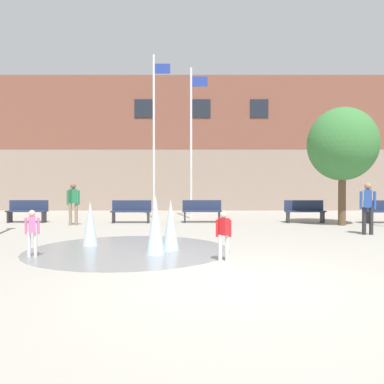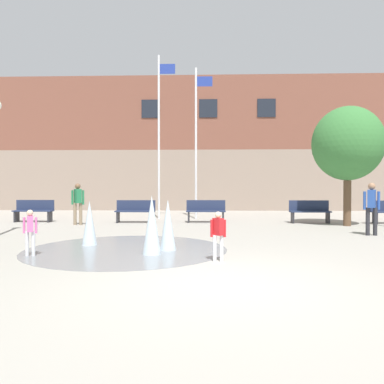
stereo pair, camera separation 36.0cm
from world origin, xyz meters
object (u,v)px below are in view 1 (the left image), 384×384
object	(u,v)px
park_bench_left_of_flagpoles	(133,211)
park_bench_far_left	(29,211)
park_bench_near_trashcan	(306,211)
flagpole_right	(193,138)
park_bench_under_right_flagpole	(203,211)
child_running	(34,229)
adult_in_red	(370,204)
child_in_fountain	(225,232)
flagpole_left	(156,132)
street_tree_near_building	(344,144)
teen_by_trashcan	(75,201)

from	to	relation	value
park_bench_left_of_flagpoles	park_bench_far_left	bearing A→B (deg)	178.20
park_bench_near_trashcan	flagpole_right	bearing A→B (deg)	157.91
park_bench_under_right_flagpole	park_bench_near_trashcan	bearing A→B (deg)	-1.34
child_running	adult_in_red	xyz separation A→B (m)	(8.74, 3.62, 0.35)
park_bench_near_trashcan	child_in_fountain	bearing A→B (deg)	-116.87
park_bench_far_left	park_bench_left_of_flagpoles	xyz separation A→B (m)	(4.27, -0.13, 0.00)
flagpole_left	street_tree_near_building	size ratio (longest dim) A/B	1.67
park_bench_under_right_flagpole	street_tree_near_building	size ratio (longest dim) A/B	0.36
teen_by_trashcan	adult_in_red	bearing A→B (deg)	37.57
park_bench_far_left	park_bench_left_of_flagpoles	world-z (taller)	same
flagpole_right	teen_by_trashcan	bearing A→B (deg)	-147.23
park_bench_left_of_flagpoles	street_tree_near_building	xyz separation A→B (m)	(8.16, -0.99, 2.59)
park_bench_left_of_flagpoles	child_running	size ratio (longest dim) A/B	1.62
park_bench_far_left	child_in_fountain	size ratio (longest dim) A/B	1.62
child_in_fountain	street_tree_near_building	xyz separation A→B (m)	(5.06, 6.78, 2.49)
park_bench_left_of_flagpoles	teen_by_trashcan	bearing A→B (deg)	-154.63
teen_by_trashcan	street_tree_near_building	bearing A→B (deg)	52.93
teen_by_trashcan	street_tree_near_building	distance (m)	10.42
flagpole_right	street_tree_near_building	size ratio (longest dim) A/B	1.54
flagpole_right	park_bench_far_left	bearing A→B (deg)	-165.07
teen_by_trashcan	street_tree_near_building	size ratio (longest dim) A/B	0.36
flagpole_left	park_bench_under_right_flagpole	bearing A→B (deg)	-39.89
park_bench_far_left	park_bench_under_right_flagpole	bearing A→B (deg)	0.21
park_bench_left_of_flagpoles	park_bench_near_trashcan	distance (m)	7.06
child_in_fountain	flagpole_left	size ratio (longest dim) A/B	0.13
teen_by_trashcan	child_in_fountain	xyz separation A→B (m)	(5.14, -6.80, -0.35)
park_bench_under_right_flagpole	child_in_fountain	size ratio (longest dim) A/B	1.62
park_bench_under_right_flagpole	child_running	world-z (taller)	child_running
park_bench_under_right_flagpole	street_tree_near_building	distance (m)	5.99
park_bench_far_left	park_bench_under_right_flagpole	size ratio (longest dim) A/B	1.00
park_bench_far_left	adult_in_red	xyz separation A→B (m)	(12.13, -3.84, 0.45)
adult_in_red	teen_by_trashcan	bearing A→B (deg)	-75.39
adult_in_red	flagpole_left	distance (m)	9.56
park_bench_under_right_flagpole	flagpole_left	distance (m)	4.45
flagpole_right	street_tree_near_building	distance (m)	6.43
child_in_fountain	flagpole_right	size ratio (longest dim) A/B	0.14
child_running	street_tree_near_building	size ratio (longest dim) A/B	0.22
flagpole_left	park_bench_far_left	bearing A→B (deg)	-160.36
child_in_fountain	flagpole_right	distance (m)	10.20
teen_by_trashcan	flagpole_right	bearing A→B (deg)	85.81
park_bench_under_right_flagpole	teen_by_trashcan	xyz separation A→B (m)	(-4.92, -1.13, 0.45)
park_bench_near_trashcan	flagpole_left	size ratio (longest dim) A/B	0.21
park_bench_near_trashcan	teen_by_trashcan	world-z (taller)	teen_by_trashcan
child_running	street_tree_near_building	xyz separation A→B (m)	(9.04, 6.34, 2.49)
park_bench_far_left	flagpole_right	world-z (taller)	flagpole_right
child_in_fountain	street_tree_near_building	bearing A→B (deg)	-77.93
park_bench_under_right_flagpole	park_bench_near_trashcan	world-z (taller)	same
park_bench_under_right_flagpole	park_bench_near_trashcan	distance (m)	4.19
park_bench_near_trashcan	child_running	distance (m)	10.85
park_bench_under_right_flagpole	child_running	size ratio (longest dim) A/B	1.62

